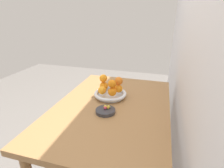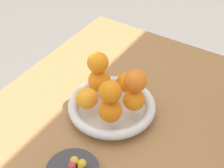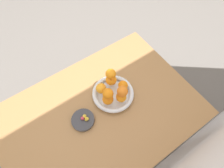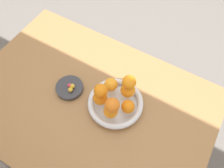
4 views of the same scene
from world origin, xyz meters
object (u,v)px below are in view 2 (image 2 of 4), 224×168
object	(u,v)px
orange_1	(87,98)
candy_ball_3	(74,161)
orange_4	(126,83)
orange_6	(110,92)
orange_3	(134,100)
fruit_bowl	(112,107)
candy_ball_2	(72,166)
candy_ball_0	(82,167)
candy_ball_1	(82,163)
orange_7	(98,63)
orange_0	(99,80)
orange_5	(136,81)
orange_2	(110,111)

from	to	relation	value
orange_1	candy_ball_3	bearing A→B (deg)	25.49
orange_4	orange_1	bearing A→B (deg)	-25.49
orange_6	orange_3	bearing A→B (deg)	153.08
fruit_bowl	candy_ball_2	xyz separation A→B (m)	(0.22, 0.03, 0.01)
candy_ball_0	candy_ball_1	distance (m)	0.01
orange_6	candy_ball_0	xyz separation A→B (m)	(0.16, 0.02, -0.10)
orange_1	orange_7	distance (m)	0.10
orange_0	orange_6	size ratio (longest dim) A/B	1.11
candy_ball_3	orange_6	bearing A→B (deg)	179.96
orange_5	orange_6	bearing A→B (deg)	-23.74
orange_5	candy_ball_2	xyz separation A→B (m)	(0.24, -0.03, -0.10)
fruit_bowl	candy_ball_2	distance (m)	0.22
orange_1	orange_4	size ratio (longest dim) A/B	1.05
candy_ball_2	orange_6	bearing A→B (deg)	-178.78
fruit_bowl	orange_4	bearing A→B (deg)	173.15
candy_ball_2	orange_3	bearing A→B (deg)	172.94
orange_6	orange_7	world-z (taller)	orange_7
orange_1	candy_ball_3	size ratio (longest dim) A/B	2.79
orange_1	orange_5	size ratio (longest dim) A/B	1.00
candy_ball_0	fruit_bowl	bearing A→B (deg)	-165.85
orange_1	candy_ball_3	xyz separation A→B (m)	(0.16, 0.07, -0.04)
orange_3	candy_ball_1	size ratio (longest dim) A/B	2.72
orange_2	orange_6	distance (m)	0.06
fruit_bowl	orange_1	world-z (taller)	orange_1
fruit_bowl	orange_5	distance (m)	0.12
orange_0	candy_ball_2	bearing A→B (deg)	20.00
orange_3	candy_ball_0	xyz separation A→B (m)	(0.22, -0.01, -0.04)
orange_2	candy_ball_0	xyz separation A→B (m)	(0.15, 0.02, -0.04)
orange_0	candy_ball_0	distance (m)	0.26
candy_ball_0	orange_6	bearing A→B (deg)	-171.21
orange_6	orange_4	bearing A→B (deg)	-169.72
orange_4	candy_ball_1	world-z (taller)	orange_4
orange_7	fruit_bowl	bearing A→B (deg)	66.60
orange_1	orange_2	bearing A→B (deg)	85.67
candy_ball_2	orange_5	bearing A→B (deg)	173.50
orange_7	candy_ball_0	world-z (taller)	orange_7
orange_5	candy_ball_2	bearing A→B (deg)	-6.50
orange_3	orange_4	size ratio (longest dim) A/B	1.04
orange_4	orange_6	world-z (taller)	orange_6
candy_ball_1	orange_2	bearing A→B (deg)	-173.88
fruit_bowl	orange_3	distance (m)	0.08
fruit_bowl	candy_ball_0	size ratio (longest dim) A/B	16.44
orange_4	candy_ball_1	distance (m)	0.27
orange_4	candy_ball_1	xyz separation A→B (m)	(0.27, 0.04, -0.04)
orange_0	orange_6	xyz separation A→B (m)	(0.08, 0.09, 0.06)
fruit_bowl	candy_ball_0	distance (m)	0.22
orange_3	candy_ball_3	distance (m)	0.22
orange_3	orange_2	bearing A→B (deg)	-23.65
orange_6	candy_ball_3	world-z (taller)	orange_6
orange_1	candy_ball_0	size ratio (longest dim) A/B	4.04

